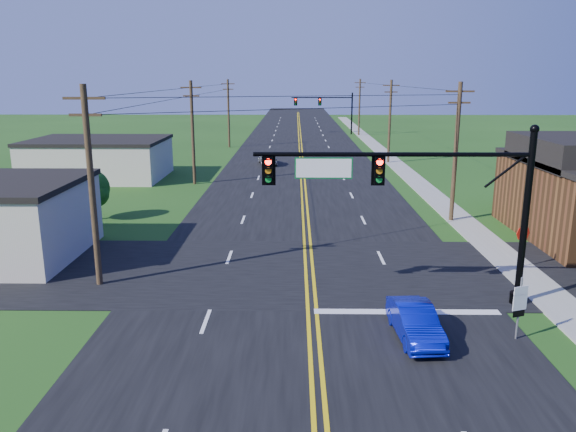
{
  "coord_description": "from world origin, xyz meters",
  "views": [
    {
      "loc": [
        -0.53,
        -14.14,
        9.27
      ],
      "look_at": [
        -0.85,
        10.0,
        3.28
      ],
      "focal_mm": 35.0,
      "sensor_mm": 36.0,
      "label": 1
    }
  ],
  "objects_px": {
    "signal_mast_far": "(326,107)",
    "stop_sign": "(523,238)",
    "route_sign": "(520,304)",
    "blue_car": "(415,323)",
    "signal_mast_main": "(416,193)"
  },
  "relations": [
    {
      "from": "route_sign",
      "to": "stop_sign",
      "type": "bearing_deg",
      "value": 47.65
    },
    {
      "from": "blue_car",
      "to": "stop_sign",
      "type": "height_order",
      "value": "stop_sign"
    },
    {
      "from": "signal_mast_main",
      "to": "signal_mast_far",
      "type": "xyz_separation_m",
      "value": [
        0.1,
        72.0,
        -0.2
      ]
    },
    {
      "from": "blue_car",
      "to": "route_sign",
      "type": "distance_m",
      "value": 3.75
    },
    {
      "from": "signal_mast_far",
      "to": "blue_car",
      "type": "bearing_deg",
      "value": -90.47
    },
    {
      "from": "route_sign",
      "to": "stop_sign",
      "type": "distance_m",
      "value": 8.46
    },
    {
      "from": "stop_sign",
      "to": "signal_mast_far",
      "type": "bearing_deg",
      "value": 75.4
    },
    {
      "from": "blue_car",
      "to": "signal_mast_main",
      "type": "bearing_deg",
      "value": 77.14
    },
    {
      "from": "blue_car",
      "to": "route_sign",
      "type": "height_order",
      "value": "route_sign"
    },
    {
      "from": "signal_mast_main",
      "to": "route_sign",
      "type": "bearing_deg",
      "value": -46.8
    },
    {
      "from": "signal_mast_far",
      "to": "stop_sign",
      "type": "bearing_deg",
      "value": -84.74
    },
    {
      "from": "blue_car",
      "to": "signal_mast_far",
      "type": "bearing_deg",
      "value": 85.42
    },
    {
      "from": "stop_sign",
      "to": "route_sign",
      "type": "bearing_deg",
      "value": -131.78
    },
    {
      "from": "blue_car",
      "to": "stop_sign",
      "type": "xyz_separation_m",
      "value": [
        6.83,
        7.81,
        0.97
      ]
    },
    {
      "from": "signal_mast_far",
      "to": "stop_sign",
      "type": "xyz_separation_m",
      "value": [
        6.22,
        -67.52,
        -2.95
      ]
    }
  ]
}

